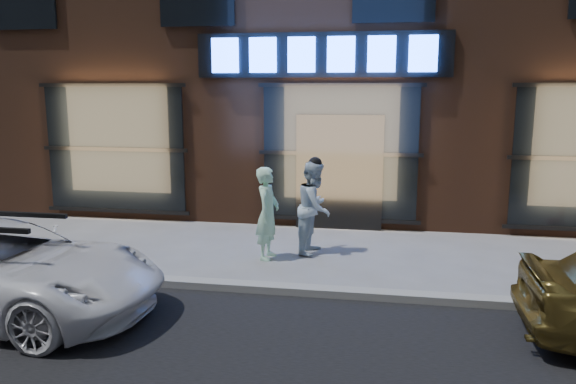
% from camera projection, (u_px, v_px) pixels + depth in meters
% --- Properties ---
extents(ground, '(90.00, 90.00, 0.00)m').
position_uv_depth(ground, '(315.00, 295.00, 8.12)').
color(ground, slate).
rests_on(ground, ground).
extents(curb, '(60.00, 0.25, 0.12)m').
position_uv_depth(curb, '(315.00, 291.00, 8.11)').
color(curb, gray).
rests_on(curb, ground).
extents(storefront_building, '(30.20, 8.28, 10.30)m').
position_uv_depth(storefront_building, '(355.00, 3.00, 14.89)').
color(storefront_building, '#54301E').
rests_on(storefront_building, ground).
extents(man_bowtie, '(0.45, 0.63, 1.62)m').
position_uv_depth(man_bowtie, '(268.00, 213.00, 9.72)').
color(man_bowtie, '#C2FFDD').
rests_on(man_bowtie, ground).
extents(man_cap, '(0.77, 0.91, 1.67)m').
position_uv_depth(man_cap, '(315.00, 207.00, 10.06)').
color(man_cap, white).
rests_on(man_cap, ground).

